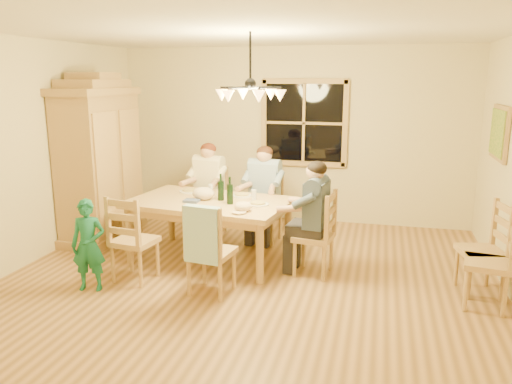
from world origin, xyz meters
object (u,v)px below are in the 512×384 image
(wine_bottle_a, at_px, (221,187))
(child, at_px, (89,245))
(chandelier, at_px, (250,93))
(armoire, at_px, (100,164))
(chair_near_left, at_px, (135,254))
(adult_woman, at_px, (208,177))
(chair_near_right, at_px, (212,266))
(chair_end_left, at_px, (122,224))
(chair_far_right, at_px, (264,220))
(chair_spare_front, at_px, (480,265))
(adult_plaid_man, at_px, (264,182))
(wine_bottle_b, at_px, (230,190))
(dining_table, at_px, (210,208))
(chair_far_left, at_px, (209,214))
(chair_end_right, at_px, (313,249))
(chair_spare_back, at_px, (486,278))
(adult_slate_man, at_px, (315,204))

(wine_bottle_a, relative_size, child, 0.33)
(chandelier, bearing_deg, wine_bottle_a, 136.30)
(armoire, bearing_deg, chair_near_left, -48.32)
(chair_near_left, relative_size, adult_woman, 1.13)
(chair_near_right, distance_m, chair_end_left, 2.03)
(chair_far_right, xyz_separation_m, chair_spare_front, (2.60, -1.12, 0.00))
(adult_plaid_man, bearing_deg, wine_bottle_b, 86.51)
(child, height_order, chair_spare_front, child)
(dining_table, xyz_separation_m, wine_bottle_a, (0.14, 0.04, 0.26))
(chandelier, distance_m, armoire, 2.79)
(adult_woman, bearing_deg, wine_bottle_b, 128.94)
(wine_bottle_b, bearing_deg, chair_far_left, 121.16)
(chandelier, relative_size, chair_end_right, 0.78)
(chandelier, relative_size, chair_far_right, 0.78)
(adult_woman, bearing_deg, adult_plaid_man, 180.00)
(dining_table, height_order, chair_spare_back, chair_spare_back)
(chair_far_right, distance_m, chair_end_right, 1.32)
(chair_far_right, xyz_separation_m, chair_spare_back, (2.60, -1.46, 0.00))
(chair_spare_back, bearing_deg, dining_table, 88.05)
(child, bearing_deg, chair_near_right, -2.44)
(chair_far_right, height_order, chair_spare_back, same)
(child, bearing_deg, armoire, 103.56)
(chair_end_left, bearing_deg, wine_bottle_b, 87.38)
(wine_bottle_b, relative_size, chair_spare_back, 0.33)
(armoire, xyz_separation_m, chair_spare_front, (4.87, -0.76, -0.75))
(chair_end_right, distance_m, adult_woman, 2.10)
(chair_far_right, xyz_separation_m, chair_end_right, (0.83, -1.03, 0.00))
(chair_far_left, distance_m, chair_spare_front, 3.66)
(armoire, xyz_separation_m, chair_end_right, (3.10, -0.67, -0.75))
(chair_near_left, height_order, chair_end_left, same)
(wine_bottle_b, distance_m, chair_spare_back, 2.90)
(chair_near_right, distance_m, chair_spare_back, 2.76)
(chair_spare_front, bearing_deg, chair_near_right, 91.69)
(chair_far_left, bearing_deg, chair_spare_back, 163.26)
(chair_spare_front, xyz_separation_m, chair_spare_back, (0.00, -0.34, 0.00))
(dining_table, distance_m, adult_slate_man, 1.35)
(armoire, height_order, wine_bottle_a, armoire)
(wine_bottle_b, relative_size, chair_spare_front, 0.33)
(adult_plaid_man, bearing_deg, adult_woman, -0.00)
(adult_plaid_man, bearing_deg, chair_spare_back, 158.52)
(chair_spare_back, bearing_deg, armoire, 86.46)
(armoire, relative_size, child, 2.31)
(chandelier, height_order, chair_near_left, chandelier)
(chair_far_right, xyz_separation_m, adult_woman, (-0.85, 0.12, 0.54))
(wine_bottle_a, bearing_deg, chandelier, -43.70)
(wine_bottle_a, bearing_deg, chair_end_right, -10.47)
(adult_slate_man, bearing_deg, chair_spare_front, -85.03)
(chandelier, xyz_separation_m, chair_end_right, (0.68, 0.26, -1.77))
(dining_table, bearing_deg, wine_bottle_b, -21.29)
(wine_bottle_b, height_order, child, wine_bottle_b)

